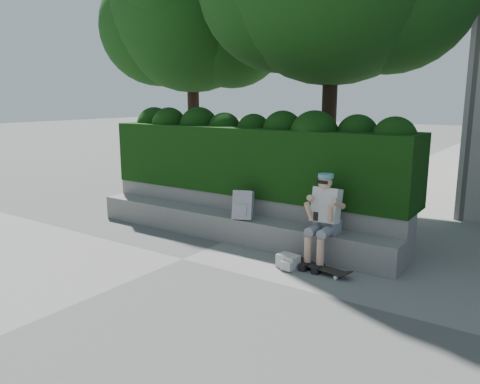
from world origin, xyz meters
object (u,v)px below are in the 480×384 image
Objects in this scene: skateboard at (322,268)px; backpack_plaid at (243,205)px; person at (324,215)px; backpack_ground at (288,261)px.

skateboard is 1.66× the size of backpack_plaid.
backpack_plaid is (-1.52, 0.08, -0.06)m from person.
backpack_plaid is at bearing 173.94° from skateboard.
person reaches higher than backpack_ground.
backpack_plaid reaches higher than skateboard.
backpack_ground is (-0.34, -0.46, -0.65)m from person.
backpack_ground is at bearing -161.04° from skateboard.
backpack_plaid is (-1.68, 0.45, 0.63)m from skateboard.
skateboard is at bearing -35.25° from backpack_plaid.
skateboard is 2.65× the size of backpack_ground.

